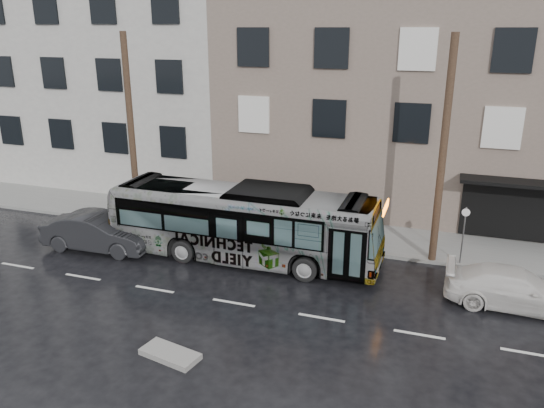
{
  "coord_description": "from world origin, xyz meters",
  "views": [
    {
      "loc": [
        6.65,
        -17.92,
        9.32
      ],
      "look_at": [
        -0.25,
        2.5,
        2.1
      ],
      "focal_mm": 35.0,
      "sensor_mm": 36.0,
      "label": 1
    }
  ],
  "objects_px": {
    "bus": "(243,223)",
    "white_sedan": "(515,289)",
    "utility_pole_front": "(443,153)",
    "dark_sedan": "(99,232)",
    "utility_pole_rear": "(131,132)",
    "sign_post": "(463,235)"
  },
  "relations": [
    {
      "from": "utility_pole_rear",
      "to": "bus",
      "type": "bearing_deg",
      "value": -18.39
    },
    {
      "from": "utility_pole_front",
      "to": "bus",
      "type": "relative_size",
      "value": 0.78
    },
    {
      "from": "utility_pole_rear",
      "to": "white_sedan",
      "type": "distance_m",
      "value": 17.57
    },
    {
      "from": "utility_pole_rear",
      "to": "bus",
      "type": "distance_m",
      "value": 7.42
    },
    {
      "from": "utility_pole_rear",
      "to": "sign_post",
      "type": "bearing_deg",
      "value": 0.0
    },
    {
      "from": "utility_pole_rear",
      "to": "dark_sedan",
      "type": "xyz_separation_m",
      "value": [
        0.08,
        -3.26,
        -3.84
      ]
    },
    {
      "from": "utility_pole_rear",
      "to": "dark_sedan",
      "type": "height_order",
      "value": "utility_pole_rear"
    },
    {
      "from": "dark_sedan",
      "to": "bus",
      "type": "bearing_deg",
      "value": -82.82
    },
    {
      "from": "bus",
      "to": "white_sedan",
      "type": "bearing_deg",
      "value": -93.72
    },
    {
      "from": "utility_pole_front",
      "to": "sign_post",
      "type": "relative_size",
      "value": 3.75
    },
    {
      "from": "utility_pole_rear",
      "to": "bus",
      "type": "xyz_separation_m",
      "value": [
        6.42,
        -2.13,
        -3.05
      ]
    },
    {
      "from": "utility_pole_front",
      "to": "utility_pole_rear",
      "type": "bearing_deg",
      "value": 180.0
    },
    {
      "from": "utility_pole_rear",
      "to": "bus",
      "type": "relative_size",
      "value": 0.78
    },
    {
      "from": "white_sedan",
      "to": "dark_sedan",
      "type": "relative_size",
      "value": 0.95
    },
    {
      "from": "utility_pole_front",
      "to": "bus",
      "type": "distance_m",
      "value": 8.45
    },
    {
      "from": "bus",
      "to": "white_sedan",
      "type": "height_order",
      "value": "bus"
    },
    {
      "from": "bus",
      "to": "white_sedan",
      "type": "relative_size",
      "value": 2.44
    },
    {
      "from": "utility_pole_front",
      "to": "bus",
      "type": "height_order",
      "value": "utility_pole_front"
    },
    {
      "from": "utility_pole_rear",
      "to": "white_sedan",
      "type": "xyz_separation_m",
      "value": [
        16.87,
        -2.88,
        -3.97
      ]
    },
    {
      "from": "utility_pole_front",
      "to": "white_sedan",
      "type": "distance_m",
      "value": 5.68
    },
    {
      "from": "utility_pole_front",
      "to": "dark_sedan",
      "type": "distance_m",
      "value": 14.81
    },
    {
      "from": "utility_pole_front",
      "to": "white_sedan",
      "type": "bearing_deg",
      "value": -45.02
    }
  ]
}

